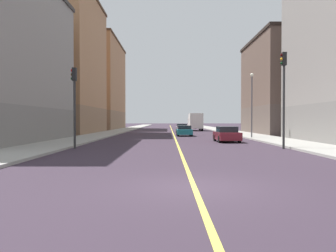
% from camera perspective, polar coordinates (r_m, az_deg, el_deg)
% --- Properties ---
extents(ground_plane, '(400.00, 400.00, 0.00)m').
position_cam_1_polar(ground_plane, '(10.05, 4.63, -10.37)').
color(ground_plane, '#352936').
rests_on(ground_plane, ground).
extents(sidewalk_left, '(4.00, 168.00, 0.15)m').
position_cam_1_polar(sidewalk_left, '(59.76, 10.15, -0.85)').
color(sidewalk_left, '#9E9B93').
rests_on(sidewalk_left, ground).
extents(sidewalk_right, '(4.00, 168.00, 0.15)m').
position_cam_1_polar(sidewalk_right, '(59.51, -8.40, -0.85)').
color(sidewalk_right, '#9E9B93').
rests_on(sidewalk_right, ground).
extents(lane_center_stripe, '(0.16, 154.00, 0.01)m').
position_cam_1_polar(lane_center_stripe, '(58.86, 0.90, -0.93)').
color(lane_center_stripe, '#E5D14C').
rests_on(lane_center_stripe, ground).
extents(building_left_mid, '(11.24, 16.38, 13.87)m').
position_cam_1_polar(building_left_mid, '(51.83, 20.43, 6.43)').
color(building_left_mid, brown).
rests_on(building_left_mid, ground).
extents(building_right_midblock, '(11.24, 18.12, 20.49)m').
position_cam_1_polar(building_right_midblock, '(53.11, -18.02, 9.91)').
color(building_right_midblock, '#8F6B4F').
rests_on(building_right_midblock, ground).
extents(building_right_distant, '(11.24, 22.38, 19.28)m').
position_cam_1_polar(building_right_distant, '(75.91, -12.35, 6.77)').
color(building_right_distant, '#8F6B4F').
rests_on(building_right_distant, ground).
extents(traffic_light_left_near, '(0.40, 0.32, 6.65)m').
position_cam_1_polar(traffic_light_left_near, '(24.38, 19.34, 6.29)').
color(traffic_light_left_near, '#2D2D2D').
rests_on(traffic_light_left_near, ground).
extents(traffic_light_right_near, '(0.40, 0.32, 5.58)m').
position_cam_1_polar(traffic_light_right_near, '(23.88, -15.60, 4.95)').
color(traffic_light_right_near, '#2D2D2D').
rests_on(traffic_light_right_near, ground).
extents(street_lamp_left_near, '(0.36, 0.36, 6.86)m').
position_cam_1_polar(street_lamp_left_near, '(36.85, 14.30, 4.62)').
color(street_lamp_left_near, '#4C4C51').
rests_on(street_lamp_left_near, ground).
extents(car_maroon, '(2.04, 4.08, 1.41)m').
position_cam_1_polar(car_maroon, '(30.78, 10.16, -1.44)').
color(car_maroon, maroon).
rests_on(car_maroon, ground).
extents(car_teal, '(1.93, 3.94, 1.32)m').
position_cam_1_polar(car_teal, '(41.79, 2.95, -0.84)').
color(car_teal, '#196670').
rests_on(car_teal, ground).
extents(car_white, '(1.98, 4.17, 1.40)m').
position_cam_1_polar(car_white, '(54.69, 2.52, -0.36)').
color(car_white, white).
rests_on(car_white, ground).
extents(box_truck, '(2.50, 7.37, 3.24)m').
position_cam_1_polar(box_truck, '(63.35, 4.83, 0.75)').
color(box_truck, beige).
rests_on(box_truck, ground).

